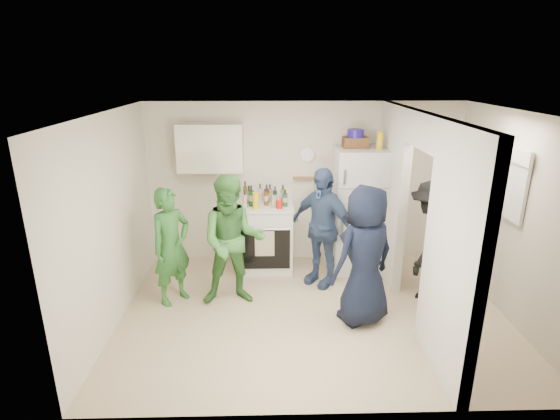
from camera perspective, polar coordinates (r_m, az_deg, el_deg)
The scene contains 39 objects.
floor at distance 5.72m, azimuth 4.30°, elevation -13.23°, with size 4.80×4.80×0.00m, color tan.
wall_back at distance 6.80m, azimuth 3.16°, elevation 3.46°, with size 4.80×4.80×0.00m, color silver.
wall_front at distance 3.64m, azimuth 7.41°, elevation -10.37°, with size 4.80×4.80×0.00m, color silver.
wall_left at distance 5.48m, azimuth -21.22°, elevation -1.48°, with size 3.40×3.40×0.00m, color silver.
wall_right at distance 5.93m, azimuth 28.36°, elevation -0.99°, with size 3.40×3.40×0.00m, color silver.
ceiling at distance 4.90m, azimuth 5.00°, elevation 12.54°, with size 4.80×4.80×0.00m, color white.
partition_pier_back at distance 6.44m, azimuth 14.30°, elevation 2.07°, with size 0.12×1.20×2.50m, color silver.
partition_pier_front at distance 4.48m, azimuth 21.65°, elevation -5.85°, with size 0.12×1.20×2.50m, color silver.
partition_header at distance 5.20m, azimuth 18.40°, elevation 9.80°, with size 0.12×1.00×0.40m, color silver.
stove at distance 6.69m, azimuth -1.99°, elevation -3.43°, with size 0.86×0.71×1.02m, color white.
upper_cabinet at distance 6.53m, azimuth -9.09°, elevation 8.04°, with size 0.95×0.34×0.70m, color silver.
fridge at distance 6.66m, azimuth 10.25°, elevation 0.03°, with size 0.77×0.75×1.87m, color silver.
wicker_basket at distance 6.45m, azimuth 9.79°, elevation 8.72°, with size 0.35×0.25×0.15m, color brown.
blue_bowl at distance 6.43m, azimuth 9.85°, elevation 9.86°, with size 0.24×0.24×0.11m, color navy.
yellow_cup_stack_top at distance 6.37m, azimuth 12.93°, elevation 8.86°, with size 0.09×0.09×0.25m, color yellow.
wall_clock at distance 6.68m, azimuth 3.67°, elevation 7.15°, with size 0.22×0.22×0.03m, color white.
spice_shelf at distance 6.72m, azimuth 3.21°, elevation 4.18°, with size 0.35×0.08×0.03m, color olive.
nook_window at distance 5.99m, azimuth 27.85°, elevation 3.25°, with size 0.03×0.70×0.80m, color black.
nook_window_frame at distance 5.98m, azimuth 27.73°, elevation 3.26°, with size 0.04×0.76×0.86m, color white.
nook_valance at distance 5.90m, azimuth 28.01°, elevation 6.54°, with size 0.04×0.82×0.18m, color white.
yellow_cup_stack_stove at distance 6.28m, azimuth -3.17°, elevation 1.21°, with size 0.09×0.09×0.25m, color yellow.
red_cup at distance 6.32m, azimuth -0.07°, elevation 0.72°, with size 0.09×0.09×0.12m, color red.
person_green_left at distance 5.81m, azimuth -14.01°, elevation -4.63°, with size 0.57×0.37×1.56m, color #34752F.
person_green_center at distance 5.61m, azimuth -6.16°, elevation -4.08°, with size 0.84×0.65×1.72m, color #42843A.
person_denim at distance 6.11m, azimuth 5.44°, elevation -2.26°, with size 1.00×0.42×1.70m, color navy.
person_navy at distance 5.26m, azimuth 11.00°, elevation -5.95°, with size 0.84×0.55×1.72m, color black.
person_nook at distance 6.07m, azimuth 18.98°, elevation -3.77°, with size 1.04×0.60×1.62m, color black.
bottle_a at distance 6.60m, azimuth -4.57°, elevation 2.37°, with size 0.06×0.06×0.32m, color brown.
bottle_b at distance 6.42m, azimuth -3.78°, elevation 1.87°, with size 0.08×0.08×0.31m, color #153F1E.
bottle_c at distance 6.61m, azimuth -2.60°, elevation 2.25°, with size 0.07×0.07×0.28m, color silver.
bottle_d at distance 6.44m, azimuth -1.81°, elevation 1.81°, with size 0.06×0.06×0.28m, color brown.
bottle_e at distance 6.67m, azimuth -1.32°, elevation 2.28°, with size 0.07×0.07×0.26m, color gray.
bottle_f at distance 6.50m, azimuth -0.64°, elevation 1.92°, with size 0.06×0.06×0.27m, color #163D1A.
bottle_g at distance 6.62m, azimuth 0.38°, elevation 2.20°, with size 0.07×0.07×0.27m, color olive.
bottle_h at distance 6.38m, azimuth -4.61°, elevation 1.45°, with size 0.06×0.06×0.25m, color #A5AAB1.
bottle_i at distance 6.59m, azimuth -1.75°, elevation 2.15°, with size 0.08×0.08×0.27m, color #5E1C10.
bottle_j at distance 6.41m, azimuth 0.67°, elevation 1.57°, with size 0.08×0.08×0.25m, color #1D5533.
bottle_k at distance 6.54m, azimuth -4.08°, elevation 2.01°, with size 0.08×0.08×0.28m, color olive.
bottle_l at distance 6.33m, azimuth -0.81°, elevation 1.43°, with size 0.07×0.07×0.26m, color #9393A1.
Camera 1 is at (-0.54, -4.85, 2.98)m, focal length 28.00 mm.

